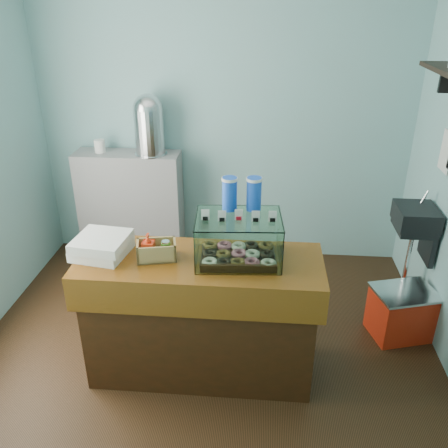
# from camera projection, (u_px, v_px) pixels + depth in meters

# --- Properties ---
(ground) EXTENTS (3.50, 3.50, 0.00)m
(ground) POSITION_uv_depth(u_px,v_px,m) (206.00, 344.00, 3.68)
(ground) COLOR black
(ground) RESTS_ON ground
(room_shell) EXTENTS (3.54, 3.04, 2.82)m
(room_shell) POSITION_uv_depth(u_px,v_px,m) (206.00, 127.00, 2.94)
(room_shell) COLOR #85BFC2
(room_shell) RESTS_ON ground
(counter) EXTENTS (1.60, 0.60, 0.90)m
(counter) POSITION_uv_depth(u_px,v_px,m) (201.00, 316.00, 3.25)
(counter) COLOR #3D1C0B
(counter) RESTS_ON ground
(back_shelf) EXTENTS (1.00, 0.32, 1.10)m
(back_shelf) POSITION_uv_depth(u_px,v_px,m) (131.00, 206.00, 4.69)
(back_shelf) COLOR gray
(back_shelf) RESTS_ON ground
(display_case) EXTENTS (0.57, 0.43, 0.52)m
(display_case) POSITION_uv_depth(u_px,v_px,m) (239.00, 234.00, 3.03)
(display_case) COLOR black
(display_case) RESTS_ON counter
(condiment_crate) EXTENTS (0.28, 0.20, 0.18)m
(condiment_crate) POSITION_uv_depth(u_px,v_px,m) (155.00, 250.00, 3.05)
(condiment_crate) COLOR #A38751
(condiment_crate) RESTS_ON counter
(pastry_boxes) EXTENTS (0.38, 0.38, 0.13)m
(pastry_boxes) POSITION_uv_depth(u_px,v_px,m) (102.00, 246.00, 3.10)
(pastry_boxes) COLOR white
(pastry_boxes) RESTS_ON counter
(coffee_urn) EXTENTS (0.30, 0.30, 0.56)m
(coffee_urn) POSITION_uv_depth(u_px,v_px,m) (149.00, 123.00, 4.29)
(coffee_urn) COLOR silver
(coffee_urn) RESTS_ON back_shelf
(red_cooler) EXTENTS (0.54, 0.46, 0.40)m
(red_cooler) POSITION_uv_depth(u_px,v_px,m) (402.00, 313.00, 3.70)
(red_cooler) COLOR red
(red_cooler) RESTS_ON ground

